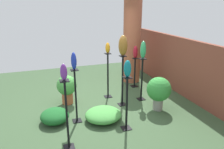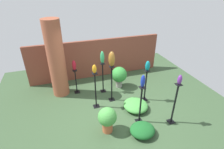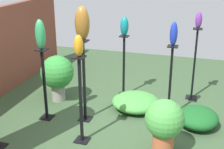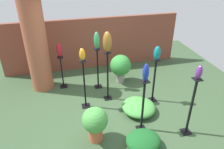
# 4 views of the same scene
# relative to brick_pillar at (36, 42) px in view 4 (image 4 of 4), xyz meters

# --- Properties ---
(ground_plane) EXTENTS (8.00, 8.00, 0.00)m
(ground_plane) POSITION_rel_brick_pillar_xyz_m (1.61, -1.51, -1.37)
(ground_plane) COLOR #385133
(brick_wall_back) EXTENTS (5.60, 0.12, 1.64)m
(brick_wall_back) POSITION_rel_brick_pillar_xyz_m (1.61, 0.92, -0.55)
(brick_wall_back) COLOR brown
(brick_wall_back) RESTS_ON ground
(brick_pillar) EXTENTS (0.58, 0.58, 2.74)m
(brick_pillar) POSITION_rel_brick_pillar_xyz_m (0.00, 0.00, 0.00)
(brick_pillar) COLOR #9E5138
(brick_pillar) RESTS_ON ground
(pedestal_bronze) EXTENTS (0.20, 0.20, 1.33)m
(pedestal_bronze) POSITION_rel_brick_pillar_xyz_m (1.67, -1.00, -0.76)
(pedestal_bronze) COLOR black
(pedestal_bronze) RESTS_ON ground
(pedestal_cobalt) EXTENTS (0.20, 0.20, 1.23)m
(pedestal_cobalt) POSITION_rel_brick_pillar_xyz_m (2.11, -2.28, -0.81)
(pedestal_cobalt) COLOR black
(pedestal_cobalt) RESTS_ON ground
(pedestal_ruby) EXTENTS (0.20, 0.20, 0.94)m
(pedestal_ruby) POSITION_rel_brick_pillar_xyz_m (0.56, -0.13, -0.95)
(pedestal_ruby) COLOR black
(pedestal_ruby) RESTS_ON ground
(pedestal_teal) EXTENTS (0.20, 0.20, 1.17)m
(pedestal_teal) POSITION_rel_brick_pillar_xyz_m (2.77, -1.35, -0.84)
(pedestal_teal) COLOR black
(pedestal_teal) RESTS_ON ground
(pedestal_jade) EXTENTS (0.20, 0.20, 1.17)m
(pedestal_jade) POSITION_rel_brick_pillar_xyz_m (1.53, -0.37, -0.83)
(pedestal_jade) COLOR black
(pedestal_jade) RESTS_ON ground
(pedestal_violet) EXTENTS (0.20, 0.20, 1.33)m
(pedestal_violet) POSITION_rel_brick_pillar_xyz_m (3.02, -2.60, -0.76)
(pedestal_violet) COLOR black
(pedestal_violet) RESTS_ON ground
(pedestal_amber) EXTENTS (0.20, 0.20, 1.27)m
(pedestal_amber) POSITION_rel_brick_pillar_xyz_m (1.05, -1.19, -0.78)
(pedestal_amber) COLOR black
(pedestal_amber) RESTS_ON ground
(art_vase_bronze) EXTENTS (0.21, 0.22, 0.51)m
(art_vase_bronze) POSITION_rel_brick_pillar_xyz_m (1.67, -1.00, 0.21)
(art_vase_bronze) COLOR brown
(art_vase_bronze) RESTS_ON pedestal_bronze
(art_vase_cobalt) EXTENTS (0.12, 0.12, 0.37)m
(art_vase_cobalt) POSITION_rel_brick_pillar_xyz_m (2.11, -2.28, 0.04)
(art_vase_cobalt) COLOR #192D9E
(art_vase_cobalt) RESTS_ON pedestal_cobalt
(art_vase_ruby) EXTENTS (0.14, 0.15, 0.39)m
(art_vase_ruby) POSITION_rel_brick_pillar_xyz_m (0.56, -0.13, -0.24)
(art_vase_ruby) COLOR maroon
(art_vase_ruby) RESTS_ON pedestal_ruby
(art_vase_teal) EXTENTS (0.16, 0.15, 0.34)m
(art_vase_teal) POSITION_rel_brick_pillar_xyz_m (2.77, -1.35, -0.03)
(art_vase_teal) COLOR #0F727A
(art_vase_teal) RESTS_ON pedestal_teal
(art_vase_jade) EXTENTS (0.15, 0.15, 0.46)m
(art_vase_jade) POSITION_rel_brick_pillar_xyz_m (1.53, -0.37, 0.03)
(art_vase_jade) COLOR #2D9356
(art_vase_jade) RESTS_ON pedestal_jade
(art_vase_violet) EXTENTS (0.12, 0.12, 0.28)m
(art_vase_violet) POSITION_rel_brick_pillar_xyz_m (3.02, -2.60, 0.10)
(art_vase_violet) COLOR #6B2D8C
(art_vase_violet) RESTS_ON pedestal_violet
(art_vase_amber) EXTENTS (0.13, 0.12, 0.29)m
(art_vase_amber) POSITION_rel_brick_pillar_xyz_m (1.05, -1.19, 0.05)
(art_vase_amber) COLOR orange
(art_vase_amber) RESTS_ON pedestal_amber
(potted_plant_near_pillar) EXTENTS (0.52, 0.52, 0.78)m
(potted_plant_near_pillar) POSITION_rel_brick_pillar_xyz_m (1.10, -2.34, -0.91)
(potted_plant_near_pillar) COLOR #B25B38
(potted_plant_near_pillar) RESTS_ON ground
(potted_plant_front_left) EXTENTS (0.60, 0.60, 0.85)m
(potted_plant_front_left) POSITION_rel_brick_pillar_xyz_m (2.21, -0.25, -0.85)
(potted_plant_front_left) COLOR gray
(potted_plant_front_left) RESTS_ON ground
(foliage_bed_east) EXTENTS (0.79, 0.83, 0.27)m
(foliage_bed_east) POSITION_rel_brick_pillar_xyz_m (2.26, -1.70, -1.23)
(foliage_bed_east) COLOR #479942
(foliage_bed_east) RESTS_ON ground
(foliage_bed_west) EXTENTS (0.70, 0.64, 0.29)m
(foliage_bed_west) POSITION_rel_brick_pillar_xyz_m (1.98, -2.76, -1.22)
(foliage_bed_west) COLOR #195923
(foliage_bed_west) RESTS_ON ground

